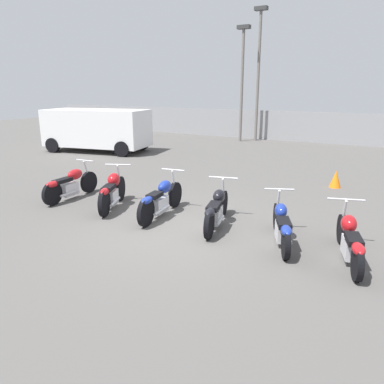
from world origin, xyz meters
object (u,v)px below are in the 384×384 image
light_pole_left (259,64)px  traffic_cone_near (336,179)px  motorcycle_slot_0 (70,184)px  motorcycle_slot_4 (282,225)px  light_pole_right (242,73)px  motorcycle_slot_1 (112,191)px  motorcycle_slot_3 (217,209)px  motorcycle_slot_5 (350,240)px  parked_van (97,128)px  motorcycle_slot_2 (161,199)px

light_pole_left → traffic_cone_near: (6.02, -9.02, -4.02)m
motorcycle_slot_0 → motorcycle_slot_4: motorcycle_slot_0 is taller
light_pole_right → motorcycle_slot_1: light_pole_right is taller
motorcycle_slot_3 → motorcycle_slot_4: (1.53, -0.22, -0.02)m
motorcycle_slot_4 → motorcycle_slot_5: (1.27, -0.14, 0.01)m
motorcycle_slot_1 → traffic_cone_near: (4.57, 5.04, -0.18)m
motorcycle_slot_3 → parked_van: parked_van is taller
light_pole_left → motorcycle_slot_0: 14.54m
parked_van → motorcycle_slot_1: bearing=33.9°
motorcycle_slot_0 → motorcycle_slot_5: motorcycle_slot_0 is taller
light_pole_left → parked_van: light_pole_left is taller
motorcycle_slot_0 → motorcycle_slot_1: bearing=-5.7°
parked_van → motorcycle_slot_4: bearing=47.5°
motorcycle_slot_1 → motorcycle_slot_5: motorcycle_slot_1 is taller
motorcycle_slot_0 → traffic_cone_near: 7.91m
light_pole_left → parked_van: 9.72m
motorcycle_slot_4 → motorcycle_slot_0: bearing=154.9°
light_pole_right → motorcycle_slot_5: light_pole_right is taller
motorcycle_slot_1 → motorcycle_slot_4: motorcycle_slot_1 is taller
light_pole_right → parked_van: 8.65m
parked_van → motorcycle_slot_0: bearing=26.6°
parked_van → motorcycle_slot_3: bearing=44.5°
light_pole_left → motorcycle_slot_1: light_pole_left is taller
light_pole_left → motorcycle_slot_1: bearing=-84.1°
light_pole_right → motorcycle_slot_0: bearing=-87.6°
light_pole_left → traffic_cone_near: size_ratio=13.61×
motorcycle_slot_1 → motorcycle_slot_2: 1.44m
motorcycle_slot_2 → motorcycle_slot_5: 4.27m
motorcycle_slot_2 → motorcycle_slot_0: bearing=173.0°
traffic_cone_near → light_pole_right: bearing=128.8°
motorcycle_slot_4 → light_pole_left: bearing=88.8°
motorcycle_slot_3 → motorcycle_slot_5: motorcycle_slot_3 is taller
traffic_cone_near → motorcycle_slot_0: bearing=-140.9°
motorcycle_slot_2 → motorcycle_slot_3: size_ratio=1.05×
motorcycle_slot_3 → traffic_cone_near: (1.67, 4.91, -0.14)m
motorcycle_slot_2 → parked_van: 10.38m
light_pole_left → parked_van: (-5.24, -7.54, -3.17)m
motorcycle_slot_3 → traffic_cone_near: bearing=56.8°
motorcycle_slot_2 → motorcycle_slot_4: bearing=-11.2°
motorcycle_slot_1 → motorcycle_slot_4: bearing=-25.6°
light_pole_left → light_pole_right: 1.10m
motorcycle_slot_0 → parked_van: bearing=124.5°
light_pole_right → parked_van: size_ratio=1.20×
light_pole_right → motorcycle_slot_3: light_pole_right is taller
light_pole_left → motorcycle_slot_5: (7.15, -14.29, -3.90)m
motorcycle_slot_2 → motorcycle_slot_5: motorcycle_slot_2 is taller
motorcycle_slot_3 → motorcycle_slot_4: size_ratio=1.08×
light_pole_left → motorcycle_slot_5: light_pole_left is taller
motorcycle_slot_0 → parked_van: (-5.13, 6.47, 0.70)m
motorcycle_slot_1 → motorcycle_slot_4: (4.43, -0.09, -0.06)m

